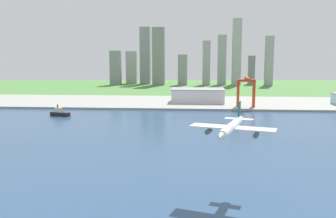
{
  "coord_description": "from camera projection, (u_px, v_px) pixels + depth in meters",
  "views": [
    {
      "loc": [
        5.37,
        -11.89,
        63.92
      ],
      "look_at": [
        -11.03,
        198.15,
        33.69
      ],
      "focal_mm": 39.44,
      "sensor_mm": 36.0,
      "label": 1
    }
  ],
  "objects": [
    {
      "name": "industrial_pier",
      "position": [
        193.0,
        102.0,
        504.61
      ],
      "size": [
        840.0,
        140.0,
        2.5
      ],
      "primitive_type": "cube",
      "color": "#999B93",
      "rests_on": "ground"
    },
    {
      "name": "warehouse_main",
      "position": [
        198.0,
        95.0,
        497.62
      ],
      "size": [
        70.87,
        41.59,
        18.18
      ],
      "color": "silver",
      "rests_on": "industrial_pier"
    },
    {
      "name": "tugboat_small",
      "position": [
        60.0,
        113.0,
        396.69
      ],
      "size": [
        23.16,
        12.14,
        12.26
      ],
      "color": "black",
      "rests_on": "water_bay"
    },
    {
      "name": "ground_plane",
      "position": [
        190.0,
        131.0,
        317.29
      ],
      "size": [
        2400.0,
        2400.0,
        0.0
      ],
      "primitive_type": "plane",
      "color": "#4C813D"
    },
    {
      "name": "water_bay",
      "position": [
        188.0,
        148.0,
        258.06
      ],
      "size": [
        840.0,
        360.0,
        0.15
      ],
      "primitive_type": "cube",
      "color": "#2D4C70",
      "rests_on": "ground"
    },
    {
      "name": "airplane_landing",
      "position": [
        232.0,
        127.0,
        161.18
      ],
      "size": [
        38.52,
        43.1,
        13.3
      ],
      "color": "silver"
    },
    {
      "name": "distant_skyline",
      "position": [
        186.0,
        60.0,
        827.95
      ],
      "size": [
        358.04,
        61.56,
        146.16
      ],
      "color": "gray",
      "rests_on": "ground"
    },
    {
      "name": "port_crane_red",
      "position": [
        246.0,
        86.0,
        446.32
      ],
      "size": [
        21.42,
        37.89,
        36.48
      ],
      "color": "red",
      "rests_on": "industrial_pier"
    }
  ]
}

